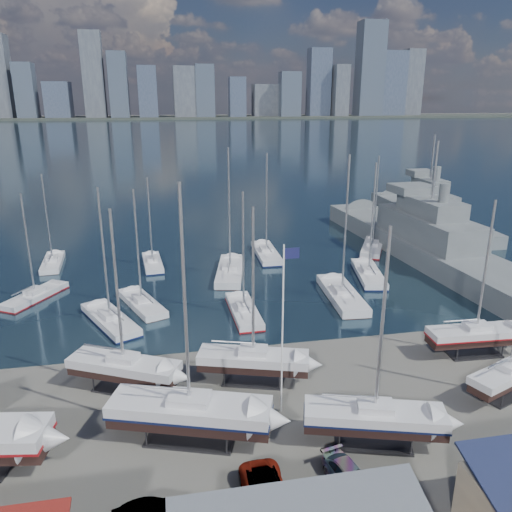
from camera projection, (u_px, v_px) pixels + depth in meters
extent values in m
plane|color=#605E59|center=(251.00, 411.00, 37.42)|extent=(1400.00, 1400.00, 0.00)
cube|color=#192E3B|center=(168.00, 134.00, 327.76)|extent=(1400.00, 600.00, 0.40)
cube|color=#2D332D|center=(163.00, 118.00, 570.86)|extent=(1400.00, 80.00, 2.20)
cube|color=#3D4756|center=(26.00, 90.00, 529.61)|extent=(19.55, 21.83, 55.97)
cube|color=#475166|center=(58.00, 100.00, 543.80)|extent=(26.03, 30.49, 37.14)
cube|color=#595E66|center=(93.00, 75.00, 532.44)|extent=(21.60, 16.58, 87.63)
cube|color=#3D4756|center=(119.00, 85.00, 541.35)|extent=(19.42, 28.42, 67.60)
cube|color=#475166|center=(148.00, 92.00, 551.81)|extent=(20.24, 23.80, 54.09)
cube|color=#595E66|center=(185.00, 92.00, 556.03)|extent=(24.62, 19.72, 54.00)
cube|color=#3D4756|center=(205.00, 91.00, 557.96)|extent=(20.75, 17.93, 55.97)
cube|color=#475166|center=(237.00, 97.00, 564.83)|extent=(18.36, 16.25, 43.03)
cube|color=#595E66|center=(265.00, 100.00, 590.07)|extent=(28.49, 22.03, 35.69)
cube|color=#3D4756|center=(290.00, 94.00, 575.93)|extent=(23.34, 17.87, 49.11)
cube|color=#475166|center=(319.00, 82.00, 592.76)|extent=(25.35, 19.79, 75.95)
cube|color=#595E66|center=(339.00, 91.00, 593.59)|extent=(17.00, 27.45, 57.67)
cube|color=#3D4756|center=(370.00, 69.00, 592.81)|extent=(29.28, 24.05, 106.04)
cube|color=#475166|center=(390.00, 84.00, 612.15)|extent=(30.82, 28.37, 74.41)
cube|color=#595E66|center=(412.00, 83.00, 618.72)|extent=(21.74, 17.03, 77.48)
cube|color=#2D2D33|center=(126.00, 388.00, 40.20)|extent=(5.47, 4.27, 0.16)
cube|color=black|center=(124.00, 372.00, 39.75)|extent=(9.05, 5.98, 0.72)
cube|color=silver|center=(124.00, 364.00, 39.53)|extent=(9.22, 6.32, 0.72)
cube|color=silver|center=(123.00, 357.00, 39.35)|extent=(2.70, 2.37, 0.50)
cylinder|color=#B2B2B7|center=(117.00, 288.00, 37.58)|extent=(0.22, 0.22, 12.21)
cube|color=#2D2D33|center=(191.00, 438.00, 34.37)|extent=(6.60, 4.55, 0.16)
cube|color=black|center=(190.00, 418.00, 33.90)|extent=(11.24, 5.97, 0.88)
cube|color=silver|center=(190.00, 407.00, 33.63)|extent=(11.38, 6.41, 0.88)
cube|color=#0B143A|center=(190.00, 412.00, 33.75)|extent=(11.50, 6.48, 0.18)
cube|color=silver|center=(189.00, 398.00, 33.42)|extent=(3.19, 2.62, 0.50)
cylinder|color=#B2B2B7|center=(185.00, 300.00, 31.26)|extent=(0.22, 0.22, 14.82)
cube|color=#2D2D33|center=(253.00, 381.00, 41.30)|extent=(5.39, 3.64, 0.16)
cube|color=black|center=(253.00, 365.00, 40.86)|extent=(9.21, 4.74, 0.72)
cube|color=silver|center=(253.00, 357.00, 40.64)|extent=(9.33, 5.10, 0.72)
cube|color=silver|center=(253.00, 350.00, 40.45)|extent=(2.60, 2.11, 0.50)
cylinder|color=#B2B2B7|center=(253.00, 283.00, 38.70)|extent=(0.22, 0.22, 12.13)
cube|color=#2D2D33|center=(372.00, 442.00, 33.92)|extent=(5.59, 3.71, 0.16)
cube|color=black|center=(374.00, 424.00, 33.46)|extent=(9.57, 4.77, 0.75)
cube|color=silver|center=(375.00, 414.00, 33.24)|extent=(9.68, 5.15, 0.75)
cube|color=#0B143A|center=(374.00, 418.00, 33.34)|extent=(9.78, 5.20, 0.15)
cube|color=silver|center=(375.00, 406.00, 33.05)|extent=(2.68, 2.16, 0.50)
cylinder|color=#B2B2B7|center=(382.00, 323.00, 31.22)|extent=(0.22, 0.22, 12.59)
cube|color=#2D2D33|center=(473.00, 353.00, 45.71)|extent=(4.89, 2.40, 0.16)
cube|color=black|center=(475.00, 339.00, 45.27)|extent=(8.80, 2.45, 0.70)
cube|color=silver|center=(476.00, 332.00, 45.05)|extent=(8.82, 2.82, 0.70)
cube|color=maroon|center=(476.00, 335.00, 45.15)|extent=(8.91, 2.85, 0.14)
cube|color=silver|center=(477.00, 326.00, 44.87)|extent=(2.24, 1.56, 0.50)
cylinder|color=#B2B2B7|center=(486.00, 267.00, 43.17)|extent=(0.22, 0.22, 11.77)
cube|color=#2D2D33|center=(505.00, 395.00, 39.36)|extent=(4.64, 3.35, 0.16)
cube|color=black|center=(508.00, 379.00, 38.93)|extent=(7.83, 4.51, 0.62)
cube|color=silver|center=(509.00, 372.00, 38.74)|extent=(7.94, 4.81, 0.62)
cube|color=silver|center=(510.00, 365.00, 38.57)|extent=(2.26, 1.90, 0.50)
cube|color=black|center=(36.00, 301.00, 58.32)|extent=(6.19, 8.51, 0.69)
cube|color=silver|center=(35.00, 295.00, 58.11)|extent=(6.51, 8.69, 0.69)
cube|color=maroon|center=(36.00, 298.00, 58.21)|extent=(6.57, 8.78, 0.14)
cube|color=silver|center=(34.00, 291.00, 57.93)|extent=(2.36, 2.61, 0.50)
cylinder|color=#B2B2B7|center=(28.00, 244.00, 56.24)|extent=(0.22, 0.22, 11.70)
cube|color=black|center=(53.00, 267.00, 70.06)|extent=(2.76, 9.01, 0.71)
cube|color=silver|center=(53.00, 262.00, 69.84)|extent=(3.13, 9.04, 0.71)
cube|color=silver|center=(52.00, 258.00, 69.66)|extent=(1.65, 2.32, 0.50)
cylinder|color=#B2B2B7|center=(47.00, 218.00, 67.92)|extent=(0.22, 0.22, 11.99)
cube|color=black|center=(111.00, 326.00, 51.96)|extent=(6.50, 9.94, 0.79)
cube|color=silver|center=(110.00, 319.00, 51.72)|extent=(6.88, 10.13, 0.79)
cube|color=#0B143A|center=(110.00, 322.00, 51.83)|extent=(6.94, 10.23, 0.16)
cube|color=silver|center=(110.00, 314.00, 51.52)|extent=(2.59, 2.96, 0.50)
cylinder|color=#B2B2B7|center=(104.00, 254.00, 49.57)|extent=(0.22, 0.22, 13.39)
cube|color=black|center=(142.00, 309.00, 56.15)|extent=(5.53, 9.41, 0.74)
cube|color=silver|center=(142.00, 303.00, 55.93)|extent=(5.89, 9.56, 0.74)
cube|color=silver|center=(141.00, 298.00, 55.74)|extent=(2.31, 2.73, 0.50)
cylinder|color=#B2B2B7|center=(137.00, 246.00, 53.92)|extent=(0.22, 0.22, 12.50)
cube|color=black|center=(153.00, 267.00, 69.91)|extent=(2.78, 8.69, 0.68)
cube|color=silver|center=(153.00, 263.00, 69.70)|extent=(3.14, 8.72, 0.68)
cube|color=#0B143A|center=(153.00, 265.00, 69.80)|extent=(3.17, 8.81, 0.14)
cube|color=silver|center=(152.00, 259.00, 69.53)|extent=(1.62, 2.26, 0.50)
cylinder|color=#B2B2B7|center=(150.00, 220.00, 67.86)|extent=(0.22, 0.22, 11.54)
cube|color=black|center=(244.00, 317.00, 54.16)|extent=(2.45, 9.38, 0.75)
cube|color=silver|center=(244.00, 310.00, 53.94)|extent=(2.85, 9.39, 0.75)
cube|color=maroon|center=(244.00, 313.00, 54.04)|extent=(2.87, 9.48, 0.15)
cube|color=silver|center=(244.00, 305.00, 53.75)|extent=(1.62, 2.37, 0.50)
cylinder|color=#B2B2B7|center=(243.00, 252.00, 51.92)|extent=(0.22, 0.22, 12.59)
cube|color=black|center=(230.00, 277.00, 66.29)|extent=(4.99, 11.88, 0.92)
cube|color=silver|center=(230.00, 271.00, 66.01)|extent=(5.47, 11.97, 0.92)
cube|color=silver|center=(230.00, 266.00, 65.80)|extent=(2.48, 3.22, 0.50)
cylinder|color=#B2B2B7|center=(229.00, 210.00, 63.51)|extent=(0.22, 0.22, 15.61)
cube|color=black|center=(266.00, 258.00, 74.04)|extent=(2.71, 10.54, 0.84)
cube|color=silver|center=(266.00, 253.00, 73.79)|extent=(3.15, 10.55, 0.84)
cube|color=#0B143A|center=(266.00, 255.00, 73.90)|extent=(3.18, 10.65, 0.17)
cube|color=silver|center=(266.00, 249.00, 73.59)|extent=(1.82, 2.66, 0.50)
cylinder|color=#B2B2B7|center=(267.00, 203.00, 71.52)|extent=(0.22, 0.22, 14.16)
cube|color=black|center=(341.00, 302.00, 58.36)|extent=(3.48, 11.72, 0.93)
cube|color=silver|center=(342.00, 294.00, 58.08)|extent=(3.96, 11.75, 0.93)
cube|color=silver|center=(342.00, 289.00, 57.86)|extent=(2.12, 3.01, 0.50)
cylinder|color=#B2B2B7|center=(346.00, 225.00, 55.58)|extent=(0.22, 0.22, 15.62)
cube|color=black|center=(368.00, 280.00, 65.35)|extent=(4.52, 10.65, 0.83)
cube|color=silver|center=(368.00, 274.00, 65.10)|extent=(4.94, 10.74, 0.83)
cube|color=#0B143A|center=(368.00, 276.00, 65.22)|extent=(4.99, 10.85, 0.17)
cube|color=silver|center=(369.00, 269.00, 64.90)|extent=(2.23, 2.89, 0.50)
cylinder|color=#B2B2B7|center=(372.00, 218.00, 62.86)|extent=(0.22, 0.22, 13.99)
cube|color=black|center=(372.00, 252.00, 77.01)|extent=(6.81, 9.94, 0.80)
cube|color=silver|center=(373.00, 247.00, 76.77)|extent=(7.18, 10.13, 0.80)
cube|color=maroon|center=(372.00, 249.00, 76.88)|extent=(7.25, 10.23, 0.16)
cube|color=silver|center=(373.00, 243.00, 76.58)|extent=(2.66, 3.00, 0.50)
cylinder|color=#B2B2B7|center=(376.00, 201.00, 74.61)|extent=(0.22, 0.22, 13.49)
cube|color=slate|center=(426.00, 255.00, 73.02)|extent=(11.98, 52.76, 4.71)
cube|color=slate|center=(429.00, 227.00, 71.77)|extent=(7.95, 18.73, 3.60)
cube|color=slate|center=(431.00, 207.00, 70.86)|extent=(5.74, 10.79, 2.40)
cube|color=slate|center=(412.00, 189.00, 75.17)|extent=(6.21, 5.63, 1.20)
cylinder|color=#B2B2B7|center=(435.00, 170.00, 69.29)|extent=(0.30, 0.30, 8.00)
cube|color=slate|center=(426.00, 219.00, 94.89)|extent=(6.91, 39.21, 3.52)
cube|color=slate|center=(428.00, 201.00, 93.81)|extent=(5.23, 13.77, 3.60)
cube|color=slate|center=(430.00, 185.00, 92.91)|extent=(3.88, 7.88, 2.40)
cube|color=slate|center=(421.00, 173.00, 96.06)|extent=(4.44, 3.98, 1.20)
cylinder|color=#B2B2B7|center=(433.00, 157.00, 91.33)|extent=(0.30, 0.30, 8.00)
imported|color=gray|center=(267.00, 494.00, 28.57)|extent=(2.72, 5.47, 1.49)
imported|color=gray|center=(350.00, 477.00, 29.99)|extent=(2.75, 4.82, 1.32)
cylinder|color=white|center=(282.00, 332.00, 35.48)|extent=(0.12, 0.12, 13.03)
cube|color=#161846|center=(292.00, 253.00, 33.80)|extent=(1.09, 0.05, 0.76)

